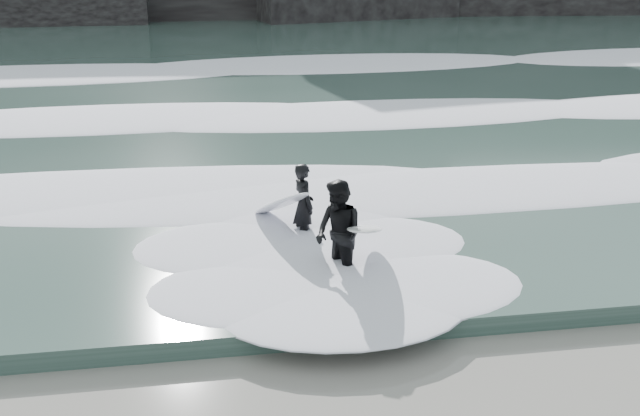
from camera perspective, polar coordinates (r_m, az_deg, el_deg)
The scene contains 6 objects.
sea at distance 35.84m, azimuth -7.85°, elevation 10.69°, with size 90.00×52.00×0.30m, color #344A43.
foam_near at distance 16.26m, azimuth -5.39°, elevation 1.33°, with size 60.00×3.20×0.20m, color white.
foam_mid at distance 23.01m, azimuth -6.72°, elevation 6.67°, with size 60.00×4.00×0.24m, color white.
foam_far at distance 31.85m, azimuth -7.62°, elevation 10.18°, with size 60.00×4.80×0.30m, color white.
surfer_left at distance 14.18m, azimuth -1.70°, elevation 0.25°, with size 1.24×2.08×1.52m.
surfer_right at distance 12.54m, azimuth 1.54°, elevation -1.84°, with size 1.43×2.06×1.73m.
Camera 1 is at (-1.02, -6.45, 5.38)m, focal length 45.00 mm.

